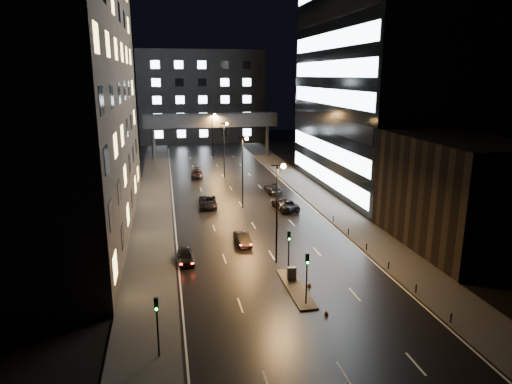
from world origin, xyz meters
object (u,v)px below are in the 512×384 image
car_away_a (186,256)px  car_toward_a (285,204)px  utility_cabinet (292,273)px  car_toward_b (273,188)px  car_away_d (197,174)px  car_away_c (208,202)px  car_away_b (243,239)px

car_away_a → car_toward_a: size_ratio=0.70×
car_away_a → utility_cabinet: 11.22m
utility_cabinet → car_toward_b: bearing=79.6°
car_toward_a → car_away_d: bearing=-71.4°
car_toward_a → utility_cabinet: size_ratio=4.69×
car_away_c → car_toward_a: (10.51, -3.42, 0.05)m
car_away_b → car_away_d: 35.52m
car_away_b → car_toward_a: car_toward_a is taller
car_away_d → car_toward_a: bearing=-62.1°
car_away_c → car_toward_a: bearing=-15.7°
car_away_c → car_away_a: bearing=-99.6°
car_toward_b → utility_cabinet: bearing=80.1°
car_toward_a → car_toward_b: (0.53, 9.40, 0.01)m
car_toward_b → car_toward_a: bearing=87.4°
car_toward_b → utility_cabinet: 32.36m
car_toward_a → car_toward_b: car_toward_b is taller
car_away_a → utility_cabinet: bearing=-36.3°
car_toward_b → car_away_b: bearing=68.7°
car_toward_b → car_away_c: bearing=29.0°
car_away_b → car_away_c: (-2.36, 15.69, 0.08)m
car_toward_a → utility_cabinet: 23.06m
car_away_d → car_toward_b: 17.73m
car_away_c → utility_cabinet: bearing=-76.4°
car_away_b → car_away_d: size_ratio=0.78×
car_away_d → utility_cabinet: 45.90m
car_away_b → utility_cabinet: (2.82, -10.16, 0.10)m
car_away_d → utility_cabinet: car_away_d is taller
car_away_a → car_away_b: 7.57m
car_away_a → utility_cabinet: size_ratio=3.28×
car_away_d → car_toward_b: car_toward_b is taller
car_away_a → car_away_b: (6.49, 3.90, -0.02)m
car_away_a → car_away_c: car_away_c is taller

